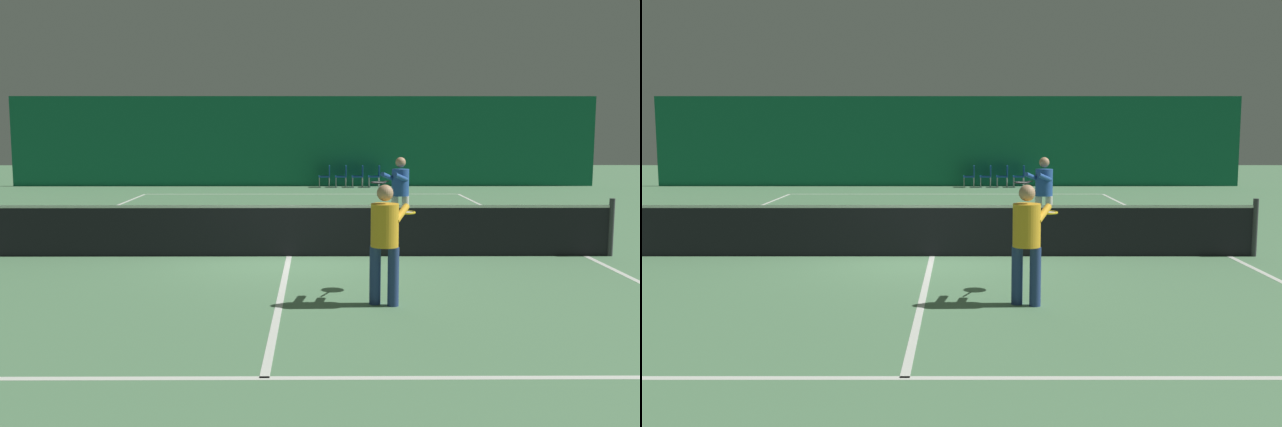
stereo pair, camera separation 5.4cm
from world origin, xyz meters
TOP-DOWN VIEW (x-y plane):
  - ground_plane at (0.00, 0.00)m, footprint 60.00×60.00m
  - backdrop_curtain at (0.00, 15.26)m, footprint 23.00×0.12m
  - court_line_baseline_far at (0.00, 11.90)m, footprint 11.00×0.10m
  - court_line_service_far at (0.00, 6.40)m, footprint 8.25×0.10m
  - court_line_service_near at (0.00, -6.40)m, footprint 8.25×0.10m
  - court_line_sideline_right at (5.50, 0.00)m, footprint 0.10×23.80m
  - court_line_centre at (0.00, 0.00)m, footprint 0.10×12.80m
  - tennis_net at (0.00, 0.00)m, footprint 12.00×0.10m
  - player_near at (1.43, -3.56)m, footprint 0.83×1.37m
  - player_far at (2.37, 2.90)m, footprint 1.07×1.33m
  - courtside_chair_0 at (0.90, 14.71)m, footprint 0.44×0.44m
  - courtside_chair_1 at (1.55, 14.71)m, footprint 0.44×0.44m
  - courtside_chair_2 at (2.19, 14.71)m, footprint 0.44×0.44m
  - courtside_chair_3 at (2.84, 14.71)m, footprint 0.44×0.44m

SIDE VIEW (x-z plane):
  - ground_plane at x=0.00m, z-range 0.00..0.00m
  - court_line_baseline_far at x=0.00m, z-range 0.00..0.00m
  - court_line_service_far at x=0.00m, z-range 0.00..0.00m
  - court_line_service_near at x=0.00m, z-range 0.00..0.00m
  - court_line_sideline_right at x=5.50m, z-range 0.00..0.00m
  - court_line_centre at x=0.00m, z-range 0.00..0.00m
  - courtside_chair_0 at x=0.90m, z-range 0.07..0.91m
  - courtside_chair_1 at x=1.55m, z-range 0.07..0.91m
  - courtside_chair_2 at x=2.19m, z-range 0.07..0.91m
  - courtside_chair_3 at x=2.84m, z-range 0.07..0.91m
  - tennis_net at x=0.00m, z-range -0.02..1.05m
  - player_near at x=1.43m, z-range 0.13..1.76m
  - player_far at x=2.37m, z-range 0.14..1.84m
  - backdrop_curtain at x=0.00m, z-range 0.00..3.53m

